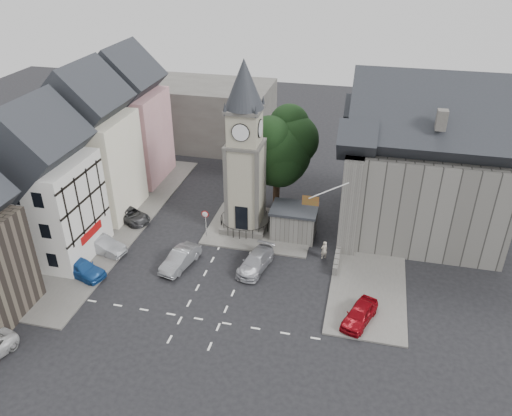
% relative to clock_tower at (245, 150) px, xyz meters
% --- Properties ---
extents(ground, '(120.00, 120.00, 0.00)m').
position_rel_clock_tower_xyz_m(ground, '(0.00, -7.99, -8.12)').
color(ground, black).
rests_on(ground, ground).
extents(pavement_west, '(6.00, 30.00, 0.14)m').
position_rel_clock_tower_xyz_m(pavement_west, '(-12.50, -1.99, -8.05)').
color(pavement_west, '#595651').
rests_on(pavement_west, ground).
extents(pavement_east, '(6.00, 26.00, 0.14)m').
position_rel_clock_tower_xyz_m(pavement_east, '(12.00, 0.01, -8.05)').
color(pavement_east, '#595651').
rests_on(pavement_east, ground).
extents(central_island, '(10.00, 8.00, 0.16)m').
position_rel_clock_tower_xyz_m(central_island, '(1.50, 0.01, -8.04)').
color(central_island, '#595651').
rests_on(central_island, ground).
extents(road_markings, '(20.00, 8.00, 0.01)m').
position_rel_clock_tower_xyz_m(road_markings, '(0.00, -13.49, -8.12)').
color(road_markings, silver).
rests_on(road_markings, ground).
extents(clock_tower, '(4.86, 4.86, 16.25)m').
position_rel_clock_tower_xyz_m(clock_tower, '(0.00, 0.00, 0.00)').
color(clock_tower, '#4C4944').
rests_on(clock_tower, ground).
extents(stone_shelter, '(4.30, 3.30, 3.08)m').
position_rel_clock_tower_xyz_m(stone_shelter, '(4.80, -0.49, -6.57)').
color(stone_shelter, '#5D5A55').
rests_on(stone_shelter, ground).
extents(town_tree, '(7.20, 7.20, 10.80)m').
position_rel_clock_tower_xyz_m(town_tree, '(2.00, 5.01, -1.15)').
color(town_tree, black).
rests_on(town_tree, ground).
extents(warning_sign_post, '(0.70, 0.19, 2.85)m').
position_rel_clock_tower_xyz_m(warning_sign_post, '(-3.20, -2.56, -6.09)').
color(warning_sign_post, black).
rests_on(warning_sign_post, ground).
extents(terrace_pink, '(8.10, 7.60, 12.80)m').
position_rel_clock_tower_xyz_m(terrace_pink, '(-15.50, 8.01, -1.54)').
color(terrace_pink, '#C6888C').
rests_on(terrace_pink, ground).
extents(terrace_cream, '(8.10, 7.60, 12.80)m').
position_rel_clock_tower_xyz_m(terrace_cream, '(-15.50, 0.01, -1.54)').
color(terrace_cream, '#EFEAC8').
rests_on(terrace_cream, ground).
extents(terrace_tudor, '(8.10, 7.60, 12.00)m').
position_rel_clock_tower_xyz_m(terrace_tudor, '(-15.50, -7.99, -1.93)').
color(terrace_tudor, silver).
rests_on(terrace_tudor, ground).
extents(backdrop_west, '(20.00, 10.00, 8.00)m').
position_rel_clock_tower_xyz_m(backdrop_west, '(-12.00, 20.01, -4.12)').
color(backdrop_west, '#4C4944').
rests_on(backdrop_west, ground).
extents(east_building, '(14.40, 11.40, 12.60)m').
position_rel_clock_tower_xyz_m(east_building, '(15.59, 3.01, -1.86)').
color(east_building, '#5D5A55').
rests_on(east_building, ground).
extents(east_boundary_wall, '(0.40, 16.00, 0.90)m').
position_rel_clock_tower_xyz_m(east_boundary_wall, '(9.20, 2.01, -7.67)').
color(east_boundary_wall, '#5D5A55').
rests_on(east_boundary_wall, ground).
extents(flagpole, '(3.68, 0.10, 2.74)m').
position_rel_clock_tower_xyz_m(flagpole, '(8.00, -3.99, -1.12)').
color(flagpole, white).
rests_on(flagpole, ground).
extents(car_west_blue, '(4.87, 2.99, 1.55)m').
position_rel_clock_tower_xyz_m(car_west_blue, '(-11.50, -10.66, -7.35)').
color(car_west_blue, '#1A4A91').
rests_on(car_west_blue, ground).
extents(car_west_silver, '(4.80, 2.53, 1.50)m').
position_rel_clock_tower_xyz_m(car_west_silver, '(-11.50, -7.11, -7.37)').
color(car_west_silver, gray).
rests_on(car_west_silver, ground).
extents(car_west_grey, '(5.10, 4.05, 1.29)m').
position_rel_clock_tower_xyz_m(car_west_grey, '(-11.50, -1.41, -7.48)').
color(car_west_grey, '#323335').
rests_on(car_west_grey, ground).
extents(car_island_silver, '(2.57, 4.79, 1.50)m').
position_rel_clock_tower_xyz_m(car_island_silver, '(-3.88, -7.49, -7.37)').
color(car_island_silver, gray).
rests_on(car_island_silver, ground).
extents(car_island_east, '(2.84, 5.08, 1.39)m').
position_rel_clock_tower_xyz_m(car_island_east, '(2.50, -6.35, -7.43)').
color(car_island_east, '#A9AAB2').
rests_on(car_island_east, ground).
extents(car_east_red, '(2.96, 4.42, 1.40)m').
position_rel_clock_tower_xyz_m(car_east_red, '(11.50, -10.99, -7.42)').
color(car_east_red, maroon).
rests_on(car_east_red, ground).
extents(pedestrian, '(0.76, 0.72, 1.75)m').
position_rel_clock_tower_xyz_m(pedestrian, '(8.00, -3.48, -7.25)').
color(pedestrian, '#ACA08E').
rests_on(pedestrian, ground).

